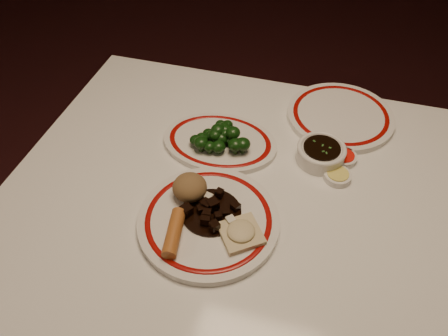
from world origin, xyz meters
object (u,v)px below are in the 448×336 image
soy_bowl (321,154)px  broccoli_pile (219,137)px  spring_roll (174,233)px  stirfry_heap (209,211)px  dining_table (265,225)px  main_plate (209,221)px  rice_mound (190,187)px  fried_wonton (241,233)px  broccoli_plate (220,142)px

soy_bowl → broccoli_pile: bearing=-173.2°
spring_roll → stirfry_heap: bearing=48.2°
dining_table → spring_roll: 0.26m
main_plate → spring_roll: spring_roll is taller
dining_table → broccoli_pile: size_ratio=8.07×
rice_mound → spring_roll: 0.11m
rice_mound → stirfry_heap: rice_mound is taller
main_plate → fried_wonton: fried_wonton is taller
spring_roll → broccoli_pile: 0.29m
broccoli_plate → broccoli_pile: bearing=-76.4°
spring_roll → fried_wonton: (0.13, 0.04, -0.00)m
spring_roll → fried_wonton: spring_roll is taller
rice_mound → stirfry_heap: (0.05, -0.04, -0.02)m
main_plate → broccoli_plate: 0.25m
rice_mound → dining_table: bearing=16.4°
dining_table → fried_wonton: bearing=-105.2°
broccoli_plate → soy_bowl: 0.25m
spring_roll → soy_bowl: size_ratio=0.94×
broccoli_plate → soy_bowl: soy_bowl is taller
stirfry_heap → broccoli_plate: size_ratio=0.44×
dining_table → rice_mound: rice_mound is taller
fried_wonton → broccoli_pile: (-0.12, 0.25, 0.01)m
rice_mound → soy_bowl: size_ratio=0.65×
fried_wonton → broccoli_plate: 0.29m
spring_roll → dining_table: bearing=36.0°
dining_table → broccoli_plate: 0.23m
dining_table → fried_wonton: fried_wonton is taller
rice_mound → main_plate: bearing=-40.9°
rice_mound → spring_roll: (0.00, -0.11, -0.01)m
main_plate → stirfry_heap: 0.02m
dining_table → soy_bowl: size_ratio=10.45×
fried_wonton → soy_bowl: bearing=65.6°
rice_mound → soy_bowl: 0.33m
rice_mound → soy_bowl: bearing=38.6°
spring_roll → stirfry_heap: size_ratio=0.84×
main_plate → stirfry_heap: stirfry_heap is taller
spring_roll → soy_bowl: 0.41m
dining_table → soy_bowl: bearing=59.4°
main_plate → soy_bowl: 0.33m
broccoli_pile → rice_mound: bearing=-94.8°
soy_bowl → rice_mound: bearing=-141.4°
fried_wonton → broccoli_pile: size_ratio=0.74×
main_plate → stirfry_heap: size_ratio=2.82×
main_plate → broccoli_pile: broccoli_pile is taller
dining_table → soy_bowl: (0.09, 0.16, 0.11)m
fried_wonton → stirfry_heap: size_ratio=0.86×
dining_table → stirfry_heap: (-0.11, -0.09, 0.12)m
dining_table → spring_roll: (-0.16, -0.16, 0.12)m
rice_mound → broccoli_plate: (0.01, 0.19, -0.04)m
main_plate → spring_roll: bearing=-129.1°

